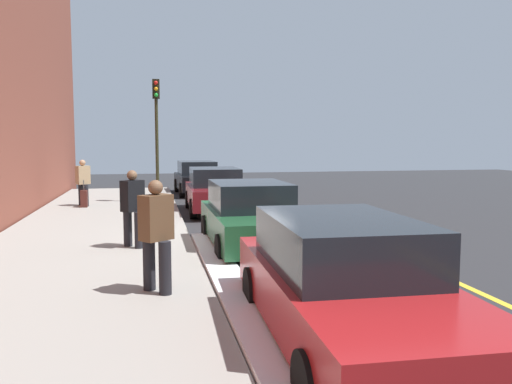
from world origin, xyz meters
The scene contains 13 objects.
ground_plane centered at (0.00, 0.00, 0.00)m, with size 56.00×56.00×0.00m, color #28282B.
sidewalk centered at (0.00, -3.30, 0.07)m, with size 28.00×4.60×0.15m, color gray.
lane_stripe_centre centered at (0.00, 3.20, 0.00)m, with size 28.00×0.14×0.01m, color gold.
snow_bank_curb centered at (3.80, -0.70, 0.11)m, with size 8.14×0.56×0.22m, color white.
parked_car_black centered at (-11.88, 0.24, 0.76)m, with size 4.27×2.00×1.51m.
parked_car_maroon centered at (-5.49, 0.26, 0.76)m, with size 4.37×1.97×1.51m.
parked_car_green centered at (0.88, 0.25, 0.76)m, with size 4.21×1.91×1.51m.
parked_car_red centered at (6.40, 0.27, 0.76)m, with size 4.81×2.01×1.51m.
pedestrian_tan_coat centered at (-7.06, -4.23, 1.02)m, with size 0.48×0.52×1.63m.
pedestrian_black_coat centered at (0.73, -2.29, 1.03)m, with size 0.50×0.52×1.66m.
pedestrian_brown_coat centered at (4.22, -1.85, 1.05)m, with size 0.51×0.54×1.69m.
traffic_light_pole centered at (-7.58, -1.64, 3.20)m, with size 0.35×0.26×4.54m.
rolling_suitcase centered at (-6.65, -4.16, 0.44)m, with size 0.34×0.22×0.94m.
Camera 1 is at (11.95, -1.93, 2.40)m, focal length 36.21 mm.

